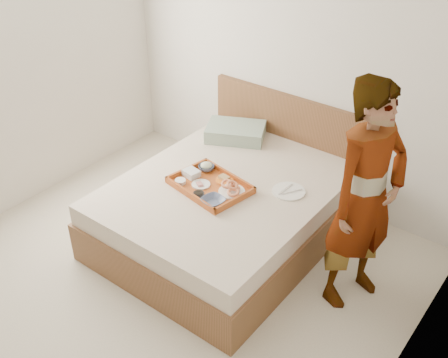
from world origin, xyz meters
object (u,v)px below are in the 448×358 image
Objects in this scene: tray at (210,185)px; person at (365,198)px; dinner_plate at (289,191)px; bed at (227,210)px.

person is at bearing 17.68° from tray.
tray is at bearing -147.86° from dinner_plate.
bed is 7.63× the size of dinner_plate.
bed is 0.57m from dinner_plate.
bed is 3.30× the size of tray.
person reaches higher than tray.
tray is 1.26m from person.
bed is at bearing 110.91° from person.
bed is at bearing 69.91° from tray.
person reaches higher than bed.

